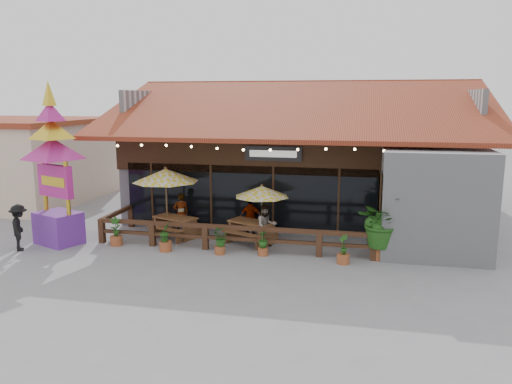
% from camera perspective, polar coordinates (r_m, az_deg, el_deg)
% --- Properties ---
extents(ground, '(100.00, 100.00, 0.00)m').
position_cam_1_polar(ground, '(17.76, 2.48, -6.58)').
color(ground, gray).
rests_on(ground, ground).
extents(restaurant_building, '(15.50, 14.73, 6.09)m').
position_cam_1_polar(restaurant_building, '(23.68, 5.83, 3.19)').
color(restaurant_building, '#B5B6BB').
rests_on(restaurant_building, ground).
extents(patio_railing, '(10.00, 2.60, 0.92)m').
position_cam_1_polar(patio_railing, '(17.84, -4.82, -4.48)').
color(patio_railing, '#4A291A').
rests_on(patio_railing, ground).
extents(neighbor_building, '(8.40, 8.40, 4.22)m').
position_cam_1_polar(neighbor_building, '(29.04, -25.87, 3.41)').
color(neighbor_building, beige).
rests_on(neighbor_building, ground).
extents(umbrella_left, '(3.17, 3.17, 2.71)m').
position_cam_1_polar(umbrella_left, '(19.28, -10.28, 1.85)').
color(umbrella_left, brown).
rests_on(umbrella_left, ground).
extents(umbrella_right, '(2.28, 2.28, 2.17)m').
position_cam_1_polar(umbrella_right, '(18.27, 0.67, 0.04)').
color(umbrella_right, brown).
rests_on(umbrella_right, ground).
extents(picnic_table_left, '(2.09, 1.96, 0.81)m').
position_cam_1_polar(picnic_table_left, '(19.38, -9.19, -3.57)').
color(picnic_table_left, brown).
rests_on(picnic_table_left, ground).
extents(picnic_table_right, '(2.13, 2.01, 0.82)m').
position_cam_1_polar(picnic_table_right, '(18.44, -0.50, -4.15)').
color(picnic_table_right, brown).
rests_on(picnic_table_right, ground).
extents(thai_sign_tower, '(3.05, 3.05, 6.32)m').
position_cam_1_polar(thai_sign_tower, '(19.25, -22.18, 4.13)').
color(thai_sign_tower, '#682A9B').
rests_on(thai_sign_tower, ground).
extents(tropical_plant, '(1.93, 2.01, 2.15)m').
position_cam_1_polar(tropical_plant, '(16.91, 14.04, -3.47)').
color(tropical_plant, brown).
rests_on(tropical_plant, ground).
extents(diner_a, '(0.71, 0.66, 1.63)m').
position_cam_1_polar(diner_a, '(19.80, -8.57, -2.44)').
color(diner_a, '#351C11').
rests_on(diner_a, ground).
extents(diner_b, '(0.94, 0.88, 1.55)m').
position_cam_1_polar(diner_b, '(17.87, 1.15, -3.88)').
color(diner_b, '#351C11').
rests_on(diner_b, ground).
extents(diner_c, '(0.88, 0.40, 1.49)m').
position_cam_1_polar(diner_c, '(19.29, -0.59, -2.89)').
color(diner_c, '#351C11').
rests_on(diner_c, ground).
extents(pedestrian, '(1.10, 1.22, 1.64)m').
position_cam_1_polar(pedestrian, '(19.31, -25.44, -3.69)').
color(pedestrian, black).
rests_on(pedestrian, ground).
extents(planter_a, '(0.45, 0.43, 1.06)m').
position_cam_1_polar(planter_a, '(18.82, -15.71, -4.58)').
color(planter_a, brown).
rests_on(planter_a, ground).
extents(planter_b, '(0.45, 0.48, 1.05)m').
position_cam_1_polar(planter_b, '(17.73, -10.33, -5.19)').
color(planter_b, brown).
rests_on(planter_b, ground).
extents(planter_c, '(0.58, 0.52, 0.87)m').
position_cam_1_polar(planter_c, '(17.14, -4.16, -5.53)').
color(planter_c, brown).
rests_on(planter_c, ground).
extents(planter_d, '(0.45, 0.45, 0.85)m').
position_cam_1_polar(planter_d, '(16.99, 0.81, -5.93)').
color(planter_d, brown).
rests_on(planter_d, ground).
extents(planter_e, '(0.40, 0.42, 0.99)m').
position_cam_1_polar(planter_e, '(16.40, 9.95, -6.69)').
color(planter_e, brown).
rests_on(planter_e, ground).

